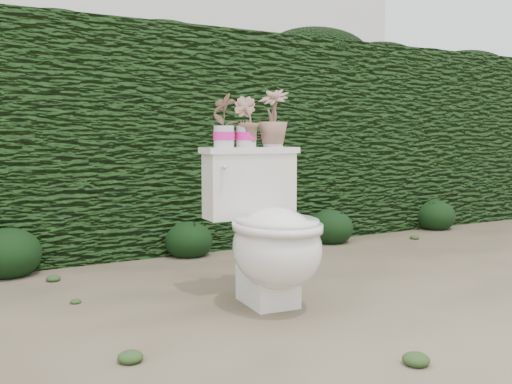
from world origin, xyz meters
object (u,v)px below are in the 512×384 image
potted_plant_center (246,123)px  potted_plant_right (273,119)px  toilet (269,234)px  potted_plant_left (224,122)px

potted_plant_center → potted_plant_right: (0.16, -0.01, 0.02)m
toilet → potted_plant_center: bearing=94.5°
potted_plant_left → potted_plant_center: (0.12, -0.01, -0.00)m
potted_plant_left → potted_plant_center: potted_plant_left is taller
potted_plant_center → potted_plant_right: bearing=-120.3°
toilet → potted_plant_center: (0.00, 0.24, 0.55)m
potted_plant_center → potted_plant_left: bearing=59.7°
toilet → potted_plant_right: (0.16, 0.23, 0.57)m
toilet → potted_plant_center: potted_plant_center is taller
potted_plant_left → potted_plant_right: bearing=156.9°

